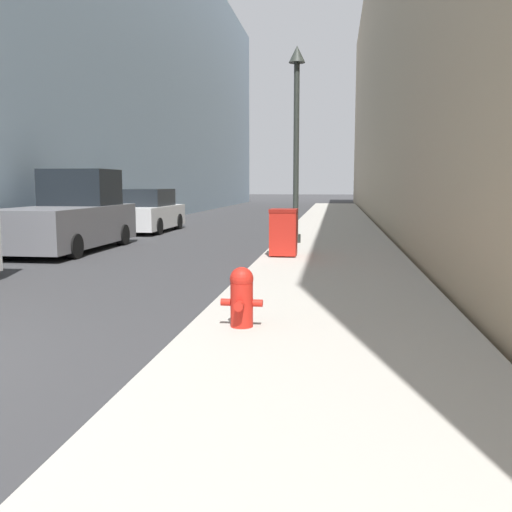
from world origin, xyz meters
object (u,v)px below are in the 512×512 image
Objects in this scene: trash_bin at (284,232)px; pickup_truck at (70,217)px; fire_hydrant at (242,296)px; parked_sedan_near at (148,212)px; lamppost at (296,122)px.

pickup_truck is (-6.24, 1.59, 0.22)m from trash_bin.
trash_bin is 6.44m from pickup_truck.
pickup_truck is (-6.36, 8.58, 0.41)m from fire_hydrant.
fire_hydrant is 0.14× the size of pickup_truck.
trash_bin is at bearing 90.98° from fire_hydrant.
fire_hydrant is 6.99m from trash_bin.
parked_sedan_near reaches higher than trash_bin.
parked_sedan_near is (-6.17, 4.73, -2.90)m from lamppost.
pickup_truck is at bearing -91.24° from parked_sedan_near.
parked_sedan_near is (-6.22, 14.98, 0.25)m from fire_hydrant.
lamppost reaches higher than parked_sedan_near.
fire_hydrant is at bearing -67.45° from parked_sedan_near.
lamppost is 1.25× the size of parked_sedan_near.
fire_hydrant is 0.65× the size of trash_bin.
lamppost is at bearing 90.31° from fire_hydrant.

